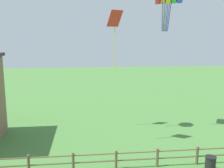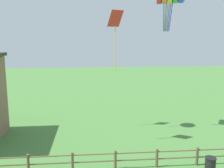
{
  "view_description": "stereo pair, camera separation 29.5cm",
  "coord_description": "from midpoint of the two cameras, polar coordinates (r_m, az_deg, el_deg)",
  "views": [
    {
      "loc": [
        -1.64,
        -4.78,
        6.94
      ],
      "look_at": [
        0.0,
        9.74,
        4.37
      ],
      "focal_mm": 40.0,
      "sensor_mm": 36.0,
      "label": 1
    },
    {
      "loc": [
        -1.35,
        -4.81,
        6.94
      ],
      "look_at": [
        0.0,
        9.74,
        4.37
      ],
      "focal_mm": 40.0,
      "sensor_mm": 36.0,
      "label": 2
    }
  ],
  "objects": [
    {
      "name": "trash_bin",
      "position": [
        14.88,
        21.0,
        -16.7
      ],
      "size": [
        0.59,
        0.59,
        0.84
      ],
      "color": "black",
      "rests_on": "ground_plane"
    },
    {
      "name": "kite_red_diamond",
      "position": [
        16.27,
        0.12,
        13.0
      ],
      "size": [
        1.05,
        0.96,
        3.83
      ],
      "color": "red"
    },
    {
      "name": "wooden_fence",
      "position": [
        14.12,
        0.32,
        -16.66
      ],
      "size": [
        18.61,
        0.14,
        1.06
      ],
      "color": "brown",
      "rests_on": "ground_plane"
    }
  ]
}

